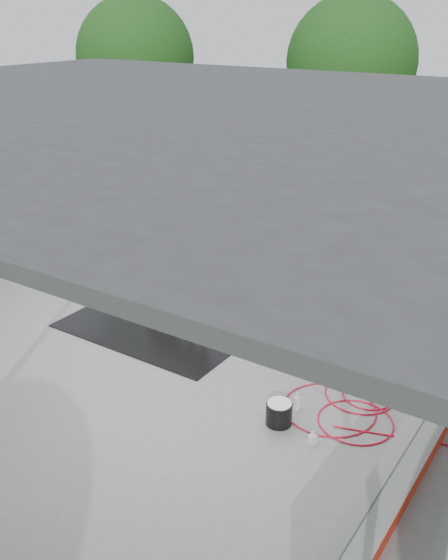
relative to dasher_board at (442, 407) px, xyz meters
The scene contains 12 objects.
ground 4.64m from the dasher_board, behind, with size 100.00×100.00×0.00m, color #1E3814.
concrete_slab 4.63m from the dasher_board, behind, with size 12.00×10.00×0.05m, color slate.
pavilion_structure 5.70m from the dasher_board, behind, with size 12.60×10.60×4.05m.
dasher_board is the anchor object (origin of this frame).
tree_belt 5.43m from the dasher_board, 168.18° to the left, with size 28.00×28.00×5.80m.
rubber_mat 5.20m from the dasher_board, 169.24° to the left, with size 3.27×3.06×0.02m, color black.
horse 5.19m from the dasher_board, 169.24° to the left, with size 0.96×2.12×1.79m, color brown.
handler 2.62m from the dasher_board, 163.78° to the left, with size 0.56×0.37×1.53m, color #C11456.
wash_bucket 2.10m from the dasher_board, 157.54° to the right, with size 0.36×0.36×0.33m.
soap_bottle_a 1.93m from the dasher_board, 168.69° to the right, with size 0.11×0.11×0.29m, color silver.
soap_bottle_b 1.68m from the dasher_board, 145.11° to the right, with size 0.09×0.09×0.20m, color #338CD8.
hose_coil 1.38m from the dasher_board, behind, with size 2.37×1.74×0.02m.
Camera 1 is at (5.96, -7.06, 5.22)m, focal length 40.00 mm.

